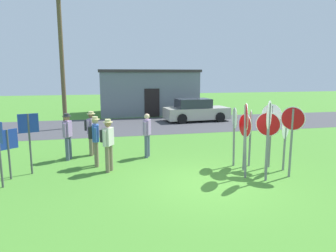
# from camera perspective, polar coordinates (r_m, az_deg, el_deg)

# --- Properties ---
(ground_plane) EXTENTS (80.00, 80.00, 0.00)m
(ground_plane) POSITION_cam_1_polar(r_m,az_deg,el_deg) (9.10, 7.62, -10.68)
(ground_plane) COLOR #47842D
(street_asphalt) EXTENTS (60.00, 6.40, 0.01)m
(street_asphalt) POSITION_cam_1_polar(r_m,az_deg,el_deg) (19.01, -3.35, 0.20)
(street_asphalt) COLOR #424247
(street_asphalt) RESTS_ON ground
(building_background) EXTENTS (7.60, 4.90, 3.47)m
(building_background) POSITION_cam_1_polar(r_m,az_deg,el_deg) (24.63, -3.97, 6.46)
(building_background) COLOR slate
(building_background) RESTS_ON ground
(utility_pole) EXTENTS (1.80, 0.24, 8.15)m
(utility_pole) POSITION_cam_1_polar(r_m,az_deg,el_deg) (18.47, -19.39, 12.63)
(utility_pole) COLOR brown
(utility_pole) RESTS_ON ground
(parked_car_on_street) EXTENTS (4.40, 2.21, 1.51)m
(parked_car_on_street) POSITION_cam_1_polar(r_m,az_deg,el_deg) (20.67, 5.21, 2.87)
(parked_car_on_street) COLOR #B7B2A3
(parked_car_on_street) RESTS_ON ground
(stop_sign_tallest) EXTENTS (0.58, 0.53, 1.98)m
(stop_sign_tallest) POSITION_cam_1_polar(r_m,az_deg,el_deg) (10.13, 18.24, -1.06)
(stop_sign_tallest) COLOR slate
(stop_sign_tallest) RESTS_ON ground
(stop_sign_nearest) EXTENTS (0.32, 0.77, 2.32)m
(stop_sign_nearest) POSITION_cam_1_polar(r_m,az_deg,el_deg) (9.42, 14.43, -0.17)
(stop_sign_nearest) COLOR slate
(stop_sign_nearest) RESTS_ON ground
(stop_sign_leaning_right) EXTENTS (0.55, 0.65, 2.41)m
(stop_sign_leaning_right) POSITION_cam_1_polar(r_m,az_deg,el_deg) (9.32, 18.37, -0.00)
(stop_sign_leaning_right) COLOR slate
(stop_sign_leaning_right) RESTS_ON ground
(stop_sign_leaning_left) EXTENTS (0.63, 0.55, 1.89)m
(stop_sign_leaning_left) POSITION_cam_1_polar(r_m,az_deg,el_deg) (10.62, 21.19, -1.12)
(stop_sign_leaning_left) COLOR slate
(stop_sign_leaning_left) RESTS_ON ground
(stop_sign_rear_right) EXTENTS (0.46, 0.59, 2.20)m
(stop_sign_rear_right) POSITION_cam_1_polar(r_m,az_deg,el_deg) (9.96, 22.30, -0.63)
(stop_sign_rear_right) COLOR slate
(stop_sign_rear_right) RESTS_ON ground
(stop_sign_far_back) EXTENTS (0.07, 0.79, 1.90)m
(stop_sign_far_back) POSITION_cam_1_polar(r_m,az_deg,el_deg) (10.19, 14.24, -1.13)
(stop_sign_far_back) COLOR slate
(stop_sign_far_back) RESTS_ON ground
(stop_sign_center_cluster) EXTENTS (0.43, 0.54, 2.17)m
(stop_sign_center_cluster) POSITION_cam_1_polar(r_m,az_deg,el_deg) (10.79, 18.79, 0.16)
(stop_sign_center_cluster) COLOR slate
(stop_sign_center_cluster) RESTS_ON ground
(stop_sign_rear_left) EXTENTS (0.38, 0.71, 1.97)m
(stop_sign_rear_left) POSITION_cam_1_polar(r_m,az_deg,el_deg) (10.74, 15.25, -0.36)
(stop_sign_rear_left) COLOR slate
(stop_sign_rear_left) RESTS_ON ground
(stop_sign_low_front) EXTENTS (0.19, 0.72, 2.05)m
(stop_sign_low_front) POSITION_cam_1_polar(r_m,az_deg,el_deg) (10.62, 12.38, -0.07)
(stop_sign_low_front) COLOR slate
(stop_sign_low_front) RESTS_ON ground
(person_near_signs) EXTENTS (0.40, 0.57, 1.74)m
(person_near_signs) POSITION_cam_1_polar(r_m,az_deg,el_deg) (10.70, -13.54, -2.13)
(person_near_signs) COLOR #7A6B56
(person_near_signs) RESTS_ON ground
(person_with_sunhat) EXTENTS (0.46, 0.51, 1.74)m
(person_with_sunhat) POSITION_cam_1_polar(r_m,az_deg,el_deg) (12.20, -14.23, -0.71)
(person_with_sunhat) COLOR #7A6B56
(person_with_sunhat) RESTS_ON ground
(person_in_dark_shirt) EXTENTS (0.35, 0.52, 1.69)m
(person_in_dark_shirt) POSITION_cam_1_polar(r_m,az_deg,el_deg) (11.57, -3.96, -1.29)
(person_in_dark_shirt) COLOR #4C5670
(person_in_dark_shirt) RESTS_ON ground
(person_in_teal) EXTENTS (0.46, 0.50, 1.74)m
(person_in_teal) POSITION_cam_1_polar(r_m,az_deg,el_deg) (10.02, -11.24, -2.85)
(person_in_teal) COLOR #7A6B56
(person_in_teal) RESTS_ON ground
(person_in_blue) EXTENTS (0.32, 0.55, 1.74)m
(person_in_blue) POSITION_cam_1_polar(r_m,az_deg,el_deg) (11.79, -18.35, -1.40)
(person_in_blue) COLOR #4C5670
(person_in_blue) RESTS_ON ground
(info_panel_leftmost) EXTENTS (0.47, 0.41, 1.54)m
(info_panel_leftmost) POSITION_cam_1_polar(r_m,az_deg,el_deg) (10.27, -27.86, -3.26)
(info_panel_leftmost) COLOR #4C4C51
(info_panel_leftmost) RESTS_ON ground
(info_panel_middle) EXTENTS (0.58, 0.20, 1.95)m
(info_panel_middle) POSITION_cam_1_polar(r_m,az_deg,el_deg) (10.48, -24.66, -1.15)
(info_panel_middle) COLOR #4C4C51
(info_panel_middle) RESTS_ON ground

